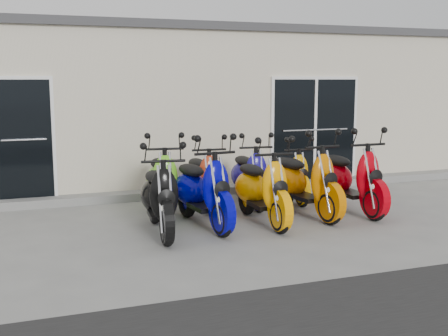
% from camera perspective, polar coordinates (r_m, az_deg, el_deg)
% --- Properties ---
extents(ground, '(80.00, 80.00, 0.00)m').
position_cam_1_polar(ground, '(9.21, 1.27, -5.17)').
color(ground, gray).
rests_on(ground, ground).
extents(building, '(14.00, 6.00, 3.20)m').
position_cam_1_polar(building, '(13.92, -6.48, 6.26)').
color(building, beige).
rests_on(building, ground).
extents(roof_cap, '(14.20, 6.20, 0.16)m').
position_cam_1_polar(roof_cap, '(13.94, -6.61, 13.18)').
color(roof_cap, '#3F3F42').
rests_on(roof_cap, building).
extents(front_step, '(14.00, 0.40, 0.15)m').
position_cam_1_polar(front_step, '(11.05, -2.50, -2.37)').
color(front_step, gray).
rests_on(front_step, ground).
extents(door_left, '(1.07, 0.08, 2.22)m').
position_cam_1_polar(door_left, '(10.54, -19.67, 3.07)').
color(door_left, black).
rests_on(door_left, front_step).
extents(door_right, '(2.02, 0.08, 2.22)m').
position_cam_1_polar(door_right, '(12.04, 9.17, 4.16)').
color(door_right, black).
rests_on(door_right, front_step).
extents(scooter_front_black, '(0.86, 1.97, 1.42)m').
position_cam_1_polar(scooter_front_black, '(8.22, -6.59, -1.89)').
color(scooter_front_black, black).
rests_on(scooter_front_black, ground).
extents(scooter_front_blue, '(0.95, 2.08, 1.48)m').
position_cam_1_polar(scooter_front_blue, '(8.58, -2.23, -1.15)').
color(scooter_front_blue, '#020198').
rests_on(scooter_front_blue, ground).
extents(scooter_front_orange_a, '(0.72, 1.94, 1.43)m').
position_cam_1_polar(scooter_front_orange_a, '(8.80, 3.86, -1.09)').
color(scooter_front_orange_a, '#FF9E01').
rests_on(scooter_front_orange_a, ground).
extents(scooter_front_orange_b, '(0.98, 2.09, 1.49)m').
position_cam_1_polar(scooter_front_orange_b, '(9.36, 8.20, -0.37)').
color(scooter_front_orange_b, '#CE6A00').
rests_on(scooter_front_orange_b, ground).
extents(scooter_front_red, '(0.80, 2.05, 1.50)m').
position_cam_1_polar(scooter_front_red, '(9.78, 12.74, -0.07)').
color(scooter_front_red, '#B1000B').
rests_on(scooter_front_red, ground).
extents(scooter_back_green, '(0.93, 2.00, 1.42)m').
position_cam_1_polar(scooter_back_green, '(9.54, -6.32, -0.35)').
color(scooter_back_green, '#71DB23').
rests_on(scooter_back_green, ground).
extents(scooter_back_red, '(0.76, 1.86, 1.35)m').
position_cam_1_polar(scooter_back_red, '(9.79, -2.17, -0.27)').
color(scooter_back_red, '#BC3718').
rests_on(scooter_back_red, ground).
extents(scooter_back_blue, '(0.88, 1.91, 1.36)m').
position_cam_1_polar(scooter_back_blue, '(10.08, 2.58, 0.02)').
color(scooter_back_blue, '#191189').
rests_on(scooter_back_blue, ground).
extents(scooter_back_yellow, '(0.76, 1.74, 1.25)m').
position_cam_1_polar(scooter_back_yellow, '(10.51, 6.78, 0.03)').
color(scooter_back_yellow, '#F5AC00').
rests_on(scooter_back_yellow, ground).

